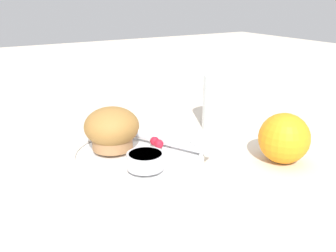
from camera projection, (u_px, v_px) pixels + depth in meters
The scene contains 8 objects.
ground_plane at pixel (155, 163), 0.57m from camera, with size 3.00×3.00×0.00m, color beige.
plate at pixel (138, 156), 0.57m from camera, with size 0.20×0.20×0.02m.
muffin at pixel (112, 129), 0.57m from camera, with size 0.08×0.08×0.06m.
cream_ramekin at pixel (145, 160), 0.51m from camera, with size 0.05×0.05×0.02m.
berry_pair at pixel (157, 143), 0.58m from camera, with size 0.03×0.01×0.01m.
butter_knife at pixel (168, 142), 0.59m from camera, with size 0.14×0.08×0.00m.
orange_fruit at pixel (284, 138), 0.56m from camera, with size 0.08×0.08×0.08m.
juice_glass at pixel (223, 102), 0.70m from camera, with size 0.08×0.08×0.10m.
Camera 1 is at (0.46, -0.25, 0.25)m, focal length 40.00 mm.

